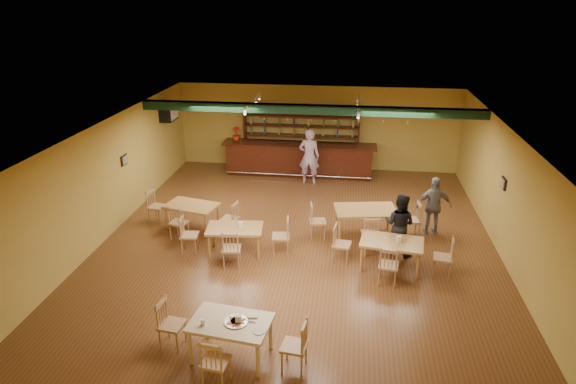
# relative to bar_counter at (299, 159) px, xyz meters

# --- Properties ---
(floor) EXTENTS (12.00, 12.00, 0.00)m
(floor) POSITION_rel_bar_counter_xyz_m (0.55, -5.15, -0.56)
(floor) COLOR #583819
(floor) RESTS_ON ground
(ceiling_beam) EXTENTS (10.00, 0.30, 0.25)m
(ceiling_beam) POSITION_rel_bar_counter_xyz_m (0.55, -2.35, 2.31)
(ceiling_beam) COLOR black
(ceiling_beam) RESTS_ON ceiling
(track_rail_left) EXTENTS (0.05, 2.50, 0.05)m
(track_rail_left) POSITION_rel_bar_counter_xyz_m (-1.25, -1.75, 2.38)
(track_rail_left) COLOR silver
(track_rail_left) RESTS_ON ceiling
(track_rail_right) EXTENTS (0.05, 2.50, 0.05)m
(track_rail_right) POSITION_rel_bar_counter_xyz_m (1.95, -1.75, 2.38)
(track_rail_right) COLOR silver
(track_rail_right) RESTS_ON ceiling
(ac_unit) EXTENTS (0.34, 0.70, 0.48)m
(ac_unit) POSITION_rel_bar_counter_xyz_m (-4.25, -0.95, 1.79)
(ac_unit) COLOR silver
(ac_unit) RESTS_ON wall_left
(picture_left) EXTENTS (0.04, 0.34, 0.28)m
(picture_left) POSITION_rel_bar_counter_xyz_m (-4.42, -4.15, 1.14)
(picture_left) COLOR black
(picture_left) RESTS_ON wall_left
(picture_right) EXTENTS (0.04, 0.34, 0.28)m
(picture_right) POSITION_rel_bar_counter_xyz_m (5.52, -4.65, 1.14)
(picture_right) COLOR black
(picture_right) RESTS_ON wall_right
(bar_counter) EXTENTS (5.35, 0.85, 1.13)m
(bar_counter) POSITION_rel_bar_counter_xyz_m (0.00, 0.00, 0.00)
(bar_counter) COLOR #37150B
(bar_counter) RESTS_ON ground
(back_bar_hutch) EXTENTS (4.14, 0.40, 2.28)m
(back_bar_hutch) POSITION_rel_bar_counter_xyz_m (0.00, 0.63, 0.57)
(back_bar_hutch) COLOR #37150B
(back_bar_hutch) RESTS_ON ground
(poinsettia) EXTENTS (0.37, 0.37, 0.51)m
(poinsettia) POSITION_rel_bar_counter_xyz_m (-2.23, 0.00, 0.82)
(poinsettia) COLOR #A7230F
(poinsettia) RESTS_ON bar_counter
(dining_table_a) EXTENTS (1.53, 1.12, 0.69)m
(dining_table_a) POSITION_rel_bar_counter_xyz_m (-2.40, -4.67, -0.22)
(dining_table_a) COLOR #AE7C3D
(dining_table_a) RESTS_ON ground
(dining_table_b) EXTENTS (1.71, 1.19, 0.79)m
(dining_table_b) POSITION_rel_bar_counter_xyz_m (2.25, -4.57, -0.17)
(dining_table_b) COLOR #AE7C3D
(dining_table_b) RESTS_ON ground
(dining_table_c) EXTENTS (1.44, 0.96, 0.68)m
(dining_table_c) POSITION_rel_bar_counter_xyz_m (-0.92, -5.86, -0.23)
(dining_table_c) COLOR #AE7C3D
(dining_table_c) RESTS_ON ground
(dining_table_d) EXTENTS (1.52, 1.04, 0.71)m
(dining_table_d) POSITION_rel_bar_counter_xyz_m (2.84, -6.13, -0.21)
(dining_table_d) COLOR #AE7C3D
(dining_table_d) RESTS_ON ground
(near_table) EXTENTS (1.48, 1.05, 0.74)m
(near_table) POSITION_rel_bar_counter_xyz_m (-0.12, -9.59, -0.20)
(near_table) COLOR beige
(near_table) RESTS_ON ground
(pizza_tray) EXTENTS (0.49, 0.49, 0.01)m
(pizza_tray) POSITION_rel_bar_counter_xyz_m (-0.02, -9.59, 0.18)
(pizza_tray) COLOR silver
(pizza_tray) RESTS_ON near_table
(parmesan_shaker) EXTENTS (0.08, 0.08, 0.11)m
(parmesan_shaker) POSITION_rel_bar_counter_xyz_m (-0.56, -9.73, 0.23)
(parmesan_shaker) COLOR #EAE5C6
(parmesan_shaker) RESTS_ON near_table
(napkin_stack) EXTENTS (0.22, 0.17, 0.03)m
(napkin_stack) POSITION_rel_bar_counter_xyz_m (0.23, -9.39, 0.19)
(napkin_stack) COLOR white
(napkin_stack) RESTS_ON near_table
(pizza_server) EXTENTS (0.33, 0.13, 0.00)m
(pizza_server) POSITION_rel_bar_counter_xyz_m (0.13, -9.54, 0.19)
(pizza_server) COLOR silver
(pizza_server) RESTS_ON pizza_tray
(side_plate) EXTENTS (0.25, 0.25, 0.01)m
(side_plate) POSITION_rel_bar_counter_xyz_m (0.42, -9.78, 0.18)
(side_plate) COLOR white
(side_plate) RESTS_ON near_table
(patron_bar) EXTENTS (0.71, 0.48, 1.89)m
(patron_bar) POSITION_rel_bar_counter_xyz_m (0.43, -0.83, 0.38)
(patron_bar) COLOR #9750AD
(patron_bar) RESTS_ON ground
(patron_right_a) EXTENTS (0.93, 0.85, 1.56)m
(patron_right_a) POSITION_rel_bar_counter_xyz_m (3.05, -5.37, 0.22)
(patron_right_a) COLOR black
(patron_right_a) RESTS_ON ground
(patron_right_b) EXTENTS (0.96, 0.47, 1.59)m
(patron_right_b) POSITION_rel_bar_counter_xyz_m (4.04, -4.13, 0.23)
(patron_right_b) COLOR gray
(patron_right_b) RESTS_ON ground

